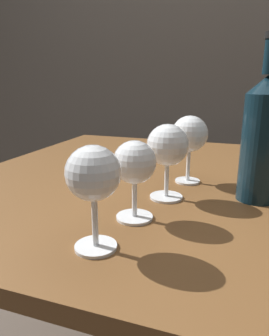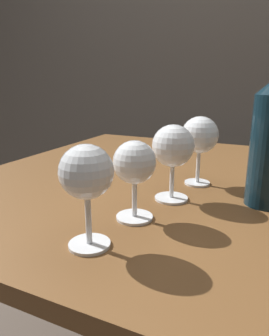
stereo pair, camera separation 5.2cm
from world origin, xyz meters
name	(u,v)px [view 1 (the left image)]	position (x,y,z in m)	size (l,w,h in m)	color
back_wall	(234,17)	(0.00, 1.12, 1.30)	(5.00, 0.08, 2.60)	#59544F
dining_table	(196,214)	(0.00, 0.00, 0.65)	(1.16, 0.99, 0.74)	brown
wine_glass_cabernet	(93,176)	(-0.10, -0.38, 0.85)	(0.08, 0.08, 0.15)	white
wine_glass_amber	(134,165)	(-0.08, -0.26, 0.84)	(0.07, 0.07, 0.14)	white
wine_glass_pinot	(168,147)	(-0.05, -0.15, 0.85)	(0.08, 0.08, 0.15)	white
wine_glass_rose	(190,135)	(-0.02, -0.03, 0.86)	(0.08, 0.08, 0.16)	white
wine_bottle	(262,138)	(0.13, -0.09, 0.87)	(0.08, 0.08, 0.32)	#0F232D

